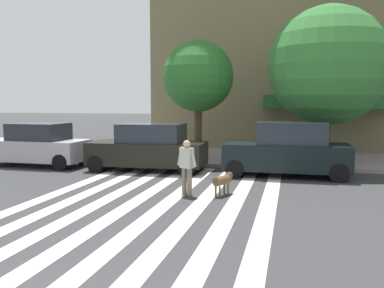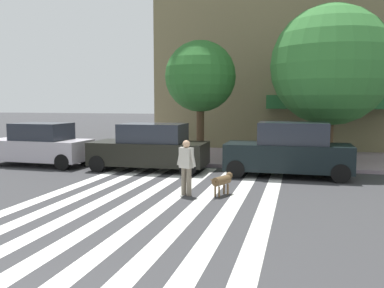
% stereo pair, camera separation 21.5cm
% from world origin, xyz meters
% --- Properties ---
extents(ground_plane, '(160.00, 160.00, 0.00)m').
position_xyz_m(ground_plane, '(0.00, 6.68, 0.00)').
color(ground_plane, '#353538').
extents(sidewalk_far, '(80.00, 6.00, 0.15)m').
position_xyz_m(sidewalk_far, '(0.00, 16.37, 0.07)').
color(sidewalk_far, gray).
rests_on(sidewalk_far, ground_plane).
extents(crosswalk_stripes, '(6.75, 12.77, 0.01)m').
position_xyz_m(crosswalk_stripes, '(-0.01, 6.68, 0.00)').
color(crosswalk_stripes, silver).
rests_on(crosswalk_stripes, ground_plane).
extents(parked_car_near_curb, '(4.45, 2.01, 1.85)m').
position_xyz_m(parked_car_near_curb, '(-6.97, 12.04, 0.88)').
color(parked_car_near_curb, '#B6AFBA').
rests_on(parked_car_near_curb, ground_plane).
extents(parked_car_behind_first, '(4.67, 2.09, 1.89)m').
position_xyz_m(parked_car_behind_first, '(-1.87, 12.04, 0.91)').
color(parked_car_behind_first, black).
rests_on(parked_car_behind_first, ground_plane).
extents(parked_car_third_in_line, '(4.55, 1.88, 2.01)m').
position_xyz_m(parked_car_third_in_line, '(3.56, 12.04, 0.96)').
color(parked_car_third_in_line, black).
rests_on(parked_car_third_in_line, ground_plane).
extents(street_tree_nearest, '(3.22, 3.22, 5.37)m').
position_xyz_m(street_tree_nearest, '(-0.49, 14.89, 3.88)').
color(street_tree_nearest, '#4C3823').
rests_on(street_tree_nearest, sidewalk_far).
extents(street_tree_middle, '(5.03, 5.03, 6.63)m').
position_xyz_m(street_tree_middle, '(5.12, 14.96, 4.26)').
color(street_tree_middle, '#4C3823').
rests_on(street_tree_middle, sidewalk_far).
extents(pedestrian_dog_walker, '(0.68, 0.37, 1.64)m').
position_xyz_m(pedestrian_dog_walker, '(0.72, 8.13, 0.93)').
color(pedestrian_dog_walker, '#6B6051').
rests_on(pedestrian_dog_walker, ground_plane).
extents(dog_on_leash, '(0.55, 1.00, 0.65)m').
position_xyz_m(dog_on_leash, '(1.76, 8.40, 0.44)').
color(dog_on_leash, brown).
rests_on(dog_on_leash, ground_plane).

